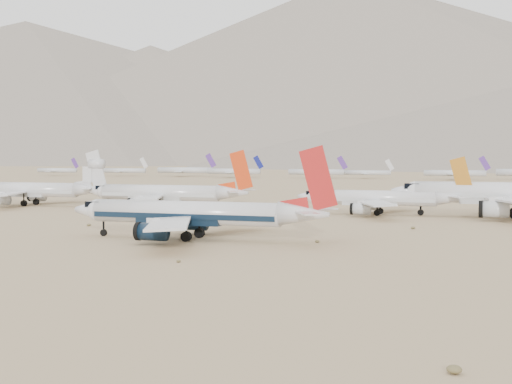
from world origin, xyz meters
TOP-DOWN VIEW (x-y plane):
  - ground at (0.00, 0.00)m, footprint 7000.00×7000.00m
  - main_airliner at (2.14, -1.28)m, footprint 49.36×48.21m
  - row2_gold_tail at (26.30, 64.13)m, footprint 43.14×42.19m
  - row2_orange_tail at (-33.69, 60.50)m, footprint 48.00×46.96m
  - row2_white_trijet at (-80.97, 64.40)m, footprint 48.79×47.68m
  - distant_storage_row at (-40.61, 343.94)m, footprint 458.33×59.83m
  - mountain_range at (70.18, 1648.01)m, footprint 7354.00×3024.00m

SIDE VIEW (x-z plane):
  - ground at x=0.00m, z-range 0.00..0.00m
  - row2_gold_tail at x=26.30m, z-range -3.39..11.98m
  - distant_storage_row at x=-40.61m, z-range -3.48..12.22m
  - main_airliner at x=2.14m, z-range -3.92..13.50m
  - row2_orange_tail at x=-33.69m, z-range -3.76..13.37m
  - row2_white_trijet at x=-80.97m, z-range -3.64..13.65m
  - mountain_range at x=70.18m, z-range -44.68..425.32m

